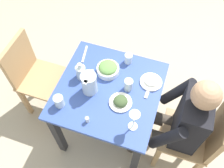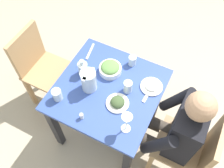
{
  "view_description": "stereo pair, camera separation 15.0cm",
  "coord_description": "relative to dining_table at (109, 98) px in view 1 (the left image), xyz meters",
  "views": [
    {
      "loc": [
        -0.97,
        -0.36,
        2.4
      ],
      "look_at": [
        0.05,
        -0.01,
        0.76
      ],
      "focal_mm": 39.61,
      "sensor_mm": 36.0,
      "label": 1
    },
    {
      "loc": [
        -0.91,
        -0.5,
        2.4
      ],
      "look_at": [
        0.05,
        -0.01,
        0.76
      ],
      "focal_mm": 39.61,
      "sensor_mm": 36.0,
      "label": 2
    }
  ],
  "objects": [
    {
      "name": "salad_bowl",
      "position": [
        0.16,
        0.06,
        0.19
      ],
      "size": [
        0.18,
        0.18,
        0.09
      ],
      "color": "white",
      "rests_on": "dining_table"
    },
    {
      "name": "plate_dolmas",
      "position": [
        -0.09,
        -0.13,
        0.16
      ],
      "size": [
        0.18,
        0.18,
        0.06
      ],
      "color": "white",
      "rests_on": "dining_table"
    },
    {
      "name": "knife_near",
      "position": [
        0.27,
        0.31,
        0.15
      ],
      "size": [
        0.19,
        0.05,
        0.01
      ],
      "primitive_type": "cube",
      "rotation": [
        0.0,
        0.0,
        0.17
      ],
      "color": "silver",
      "rests_on": "dining_table"
    },
    {
      "name": "salt_shaker",
      "position": [
        -0.31,
        0.05,
        0.17
      ],
      "size": [
        0.03,
        0.03,
        0.05
      ],
      "color": "white",
      "rests_on": "dining_table"
    },
    {
      "name": "wine_glass",
      "position": [
        -0.24,
        -0.27,
        0.28
      ],
      "size": [
        0.08,
        0.08,
        0.2
      ],
      "color": "silver",
      "rests_on": "dining_table"
    },
    {
      "name": "diner_near",
      "position": [
        -0.05,
        -0.56,
        0.06
      ],
      "size": [
        0.48,
        0.53,
        1.19
      ],
      "color": "black",
      "rests_on": "ground_plane"
    },
    {
      "name": "dining_table",
      "position": [
        0.0,
        0.0,
        0.0
      ],
      "size": [
        0.81,
        0.81,
        0.75
      ],
      "color": "#334C99",
      "rests_on": "ground_plane"
    },
    {
      "name": "water_glass_far_left",
      "position": [
        0.31,
        -0.07,
        0.19
      ],
      "size": [
        0.07,
        0.07,
        0.09
      ],
      "primitive_type": "cylinder",
      "color": "silver",
      "rests_on": "dining_table"
    },
    {
      "name": "water_glass_far_right",
      "position": [
        -0.25,
        0.3,
        0.19
      ],
      "size": [
        0.07,
        0.07,
        0.1
      ],
      "primitive_type": "cylinder",
      "color": "silver",
      "rests_on": "dining_table"
    },
    {
      "name": "ground_plane",
      "position": [
        0.0,
        0.0,
        -0.6
      ],
      "size": [
        8.0,
        8.0,
        0.0
      ],
      "primitive_type": "plane",
      "color": "tan"
    },
    {
      "name": "oil_carafe",
      "position": [
        0.04,
        0.25,
        0.2
      ],
      "size": [
        0.08,
        0.08,
        0.16
      ],
      "color": "silver",
      "rests_on": "dining_table"
    },
    {
      "name": "plate_yoghurt",
      "position": [
        0.17,
        -0.3,
        0.16
      ],
      "size": [
        0.18,
        0.18,
        0.04
      ],
      "color": "white",
      "rests_on": "dining_table"
    },
    {
      "name": "water_pitcher",
      "position": [
        -0.05,
        0.13,
        0.24
      ],
      "size": [
        0.16,
        0.12,
        0.19
      ],
      "color": "silver",
      "rests_on": "dining_table"
    },
    {
      "name": "chair_far",
      "position": [
        0.07,
        0.77,
        -0.09
      ],
      "size": [
        0.4,
        0.4,
        0.9
      ],
      "color": "tan",
      "rests_on": "ground_plane"
    },
    {
      "name": "chair_near",
      "position": [
        -0.05,
        -0.77,
        -0.09
      ],
      "size": [
        0.4,
        0.4,
        0.9
      ],
      "color": "tan",
      "rests_on": "ground_plane"
    },
    {
      "name": "water_glass_near_left",
      "position": [
        0.05,
        -0.14,
        0.2
      ],
      "size": [
        0.07,
        0.07,
        0.11
      ],
      "primitive_type": "cylinder",
      "color": "silver",
      "rests_on": "dining_table"
    },
    {
      "name": "fork_near",
      "position": [
        0.1,
        -0.3,
        0.15
      ],
      "size": [
        0.17,
        0.03,
        0.01
      ],
      "primitive_type": "cube",
      "rotation": [
        0.0,
        0.0,
        -0.05
      ],
      "color": "silver",
      "rests_on": "dining_table"
    }
  ]
}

